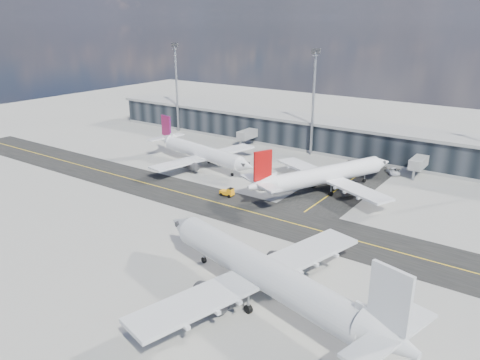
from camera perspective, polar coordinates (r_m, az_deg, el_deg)
The scene contains 9 objects.
ground at distance 95.26m, azimuth -4.66°, elevation -3.41°, with size 300.00×300.00×0.00m, color gray.
taxiway_lanes at distance 101.01m, azimuth 0.94°, elevation -1.99°, with size 180.00×63.00×0.03m.
terminal_concourse at distance 138.52m, azimuth 10.00°, elevation 5.37°, with size 152.00×19.80×8.80m.
floodlight_masts at distance 130.13m, azimuth 8.94°, elevation 9.72°, with size 102.50×0.70×28.90m.
airliner_af at distance 121.23m, azimuth -4.73°, elevation 3.40°, with size 37.07×31.79×11.02m.
airliner_redtail at distance 103.99m, azimuth 10.22°, elevation 0.58°, with size 32.35×37.50×11.67m.
airliner_near at distance 63.30m, azimuth 3.10°, elevation -11.35°, with size 44.17×38.00×13.24m.
baggage_tug at distance 100.66m, azimuth -1.47°, elevation -1.48°, with size 3.14×1.67×1.94m.
service_van at distance 121.16m, azimuth 18.16°, elevation 1.03°, with size 2.40×5.20×1.45m, color silver.
Camera 1 is at (56.81, -67.19, 36.52)m, focal length 35.00 mm.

